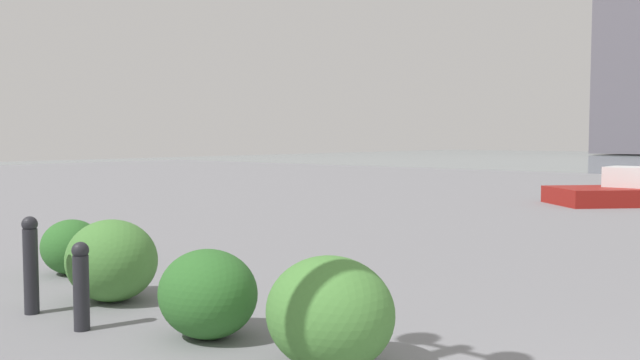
{
  "coord_description": "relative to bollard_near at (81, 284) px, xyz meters",
  "views": [
    {
      "loc": [
        -0.07,
        2.19,
        1.47
      ],
      "look_at": [
        7.62,
        -7.02,
        0.71
      ],
      "focal_mm": 37.01,
      "sensor_mm": 36.0,
      "label": 1
    }
  ],
  "objects": [
    {
      "name": "shrub_round",
      "position": [
        0.63,
        -0.67,
        0.01
      ],
      "size": [
        0.87,
        0.78,
        0.74
      ],
      "color": "#477F38",
      "rests_on": "ground"
    },
    {
      "name": "shrub_tall",
      "position": [
        -2.0,
        -0.56,
        0.01
      ],
      "size": [
        0.86,
        0.77,
        0.73
      ],
      "color": "#477F38",
      "rests_on": "ground"
    },
    {
      "name": "bollard_near",
      "position": [
        0.0,
        0.0,
        0.0
      ],
      "size": [
        0.13,
        0.13,
        0.68
      ],
      "color": "#232328",
      "rests_on": "ground"
    },
    {
      "name": "shrub_low",
      "position": [
        -0.89,
        -0.5,
        -0.03
      ],
      "size": [
        0.77,
        0.7,
        0.66
      ],
      "color": "#2D6628",
      "rests_on": "ground"
    },
    {
      "name": "shrub_wide",
      "position": [
        2.01,
        -1.06,
        -0.06
      ],
      "size": [
        0.7,
        0.63,
        0.59
      ],
      "color": "#2D6628",
      "rests_on": "ground"
    },
    {
      "name": "bollard_mid",
      "position": [
        0.76,
        0.01,
        0.07
      ],
      "size": [
        0.13,
        0.13,
        0.82
      ],
      "color": "#232328",
      "rests_on": "ground"
    }
  ]
}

